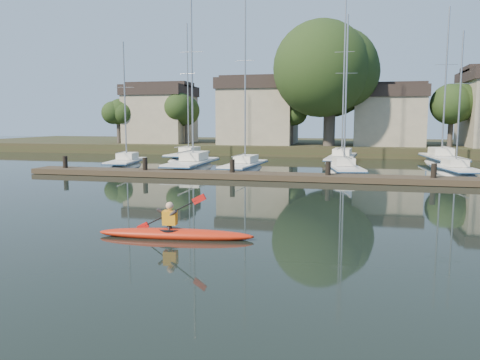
% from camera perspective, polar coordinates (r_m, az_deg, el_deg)
% --- Properties ---
extents(ground, '(160.00, 160.00, 0.00)m').
position_cam_1_polar(ground, '(15.71, -3.07, -6.24)').
color(ground, black).
rests_on(ground, ground).
extents(kayak, '(5.04, 1.19, 1.60)m').
position_cam_1_polar(kayak, '(14.90, -8.00, -6.28)').
color(kayak, '#B8190E').
rests_on(kayak, ground).
extents(dock, '(34.00, 2.00, 1.80)m').
position_cam_1_polar(dock, '(29.17, 4.77, 0.45)').
color(dock, '#423825').
rests_on(dock, ground).
extents(sailboat_0, '(3.03, 7.07, 10.86)m').
position_cam_1_polar(sailboat_0, '(38.14, -13.70, 1.31)').
color(sailboat_0, white).
rests_on(sailboat_0, ground).
extents(sailboat_1, '(2.39, 9.15, 14.90)m').
position_cam_1_polar(sailboat_1, '(35.15, -5.85, 0.94)').
color(sailboat_1, white).
rests_on(sailboat_1, ground).
extents(sailboat_2, '(2.52, 8.34, 13.60)m').
position_cam_1_polar(sailboat_2, '(34.25, 0.51, 0.87)').
color(sailboat_2, white).
rests_on(sailboat_2, ground).
extents(sailboat_3, '(3.23, 7.58, 11.86)m').
position_cam_1_polar(sailboat_3, '(32.99, 12.58, 0.43)').
color(sailboat_3, white).
rests_on(sailboat_3, ground).
extents(sailboat_4, '(2.96, 6.47, 10.60)m').
position_cam_1_polar(sailboat_4, '(34.58, 24.85, 0.25)').
color(sailboat_4, white).
rests_on(sailboat_4, ground).
extents(sailboat_5, '(2.55, 8.45, 13.78)m').
position_cam_1_polar(sailboat_5, '(45.06, -6.38, 2.37)').
color(sailboat_5, white).
rests_on(sailboat_5, ground).
extents(sailboat_6, '(2.85, 10.26, 16.12)m').
position_cam_1_polar(sailboat_6, '(41.40, 12.23, 1.79)').
color(sailboat_6, white).
rests_on(sailboat_6, ground).
extents(sailboat_7, '(3.12, 9.07, 14.35)m').
position_cam_1_polar(sailboat_7, '(43.16, 23.38, 1.54)').
color(sailboat_7, white).
rests_on(sailboat_7, ground).
extents(shore, '(90.00, 25.25, 12.75)m').
position_cam_1_polar(shore, '(54.99, 10.68, 6.72)').
color(shore, '#2A351A').
rests_on(shore, ground).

